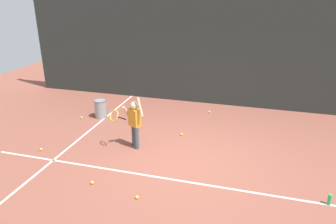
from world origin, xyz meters
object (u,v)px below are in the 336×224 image
tennis_ball_4 (92,183)px  tennis_ball_5 (82,118)px  tennis_ball_2 (41,149)px  tennis_ball_3 (182,134)px  tennis_player (134,120)px  tennis_ball_1 (137,197)px  water_bottle (330,200)px  ball_hopper (101,109)px  tennis_ball_6 (209,112)px

tennis_ball_4 → tennis_ball_5: same height
tennis_ball_2 → tennis_ball_5: size_ratio=1.00×
tennis_ball_3 → tennis_ball_4: (-1.22, -2.73, 0.00)m
tennis_player → tennis_ball_3: (0.97, 0.97, -0.69)m
tennis_ball_1 → tennis_ball_3: same height
tennis_player → tennis_ball_1: 2.23m
tennis_ball_4 → tennis_ball_5: bearing=123.5°
tennis_ball_2 → tennis_ball_4: (1.90, -0.94, 0.00)m
tennis_ball_3 → water_bottle: bearing=-32.4°
tennis_player → ball_hopper: bearing=167.7°
tennis_ball_6 → tennis_ball_4: bearing=-110.2°
water_bottle → tennis_ball_1: bearing=-166.7°
tennis_ball_1 → tennis_ball_6: 4.81m
tennis_player → water_bottle: bearing=14.7°
tennis_ball_3 → tennis_ball_6: size_ratio=1.00×
tennis_ball_5 → tennis_ball_3: bearing=-5.3°
tennis_ball_3 → tennis_ball_5: same height
tennis_ball_6 → tennis_ball_1: bearing=-97.4°
water_bottle → tennis_ball_4: size_ratio=3.33×
ball_hopper → water_bottle: ball_hopper is taller
tennis_ball_5 → tennis_ball_1: bearing=-46.5°
tennis_ball_5 → ball_hopper: bearing=26.5°
ball_hopper → tennis_ball_6: (3.15, 1.28, -0.26)m
water_bottle → tennis_player: bearing=165.2°
tennis_ball_1 → tennis_ball_3: (0.15, 2.93, 0.00)m
water_bottle → tennis_ball_5: 6.97m
tennis_ball_5 → tennis_ball_6: 3.99m
tennis_player → tennis_ball_6: 3.23m
tennis_player → water_bottle: 4.49m
tennis_ball_3 → tennis_ball_4: same height
tennis_ball_3 → tennis_ball_2: bearing=-150.2°
tennis_ball_3 → ball_hopper: bearing=168.2°
ball_hopper → tennis_ball_1: ball_hopper is taller
water_bottle → tennis_ball_5: size_ratio=3.33×
tennis_ball_5 → tennis_ball_6: same height
tennis_ball_1 → tennis_ball_2: 3.18m
water_bottle → tennis_ball_1: size_ratio=3.33×
tennis_ball_4 → tennis_ball_2: bearing=153.8°
tennis_player → tennis_ball_3: bearing=74.4°
tennis_player → tennis_ball_5: tennis_player is taller
tennis_ball_2 → tennis_ball_5: 2.09m
tennis_ball_1 → tennis_ball_3: size_ratio=1.00×
tennis_ball_2 → tennis_ball_5: (-0.10, 2.08, 0.00)m
tennis_ball_1 → tennis_ball_6: bearing=82.6°
water_bottle → tennis_ball_3: water_bottle is taller
tennis_player → tennis_ball_2: 2.40m
water_bottle → tennis_ball_3: 3.94m
tennis_ball_1 → tennis_ball_4: size_ratio=1.00×
tennis_ball_3 → tennis_ball_5: 3.23m
tennis_player → tennis_ball_4: size_ratio=20.46×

